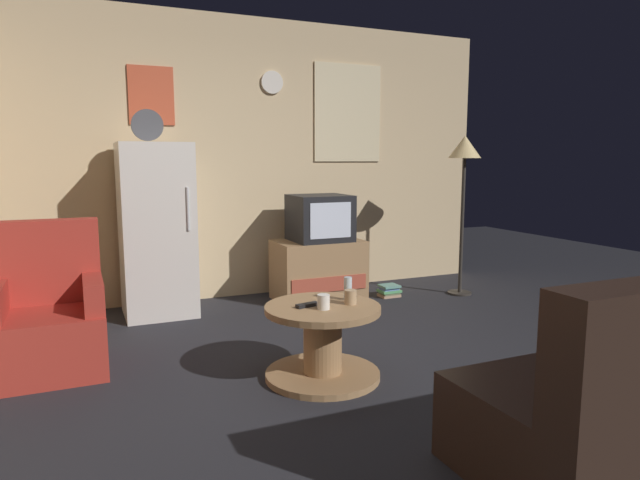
# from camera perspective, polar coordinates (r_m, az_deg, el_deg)

# --- Properties ---
(ground_plane) EXTENTS (12.00, 12.00, 0.00)m
(ground_plane) POSITION_cam_1_polar(r_m,az_deg,el_deg) (3.63, 4.69, -13.82)
(ground_plane) COLOR #232328
(wall_with_art) EXTENTS (5.20, 0.12, 2.71)m
(wall_with_art) POSITION_cam_1_polar(r_m,az_deg,el_deg) (5.64, -7.11, 8.22)
(wall_with_art) COLOR #D1B284
(wall_with_art) RESTS_ON ground_plane
(fridge) EXTENTS (0.60, 0.62, 1.77)m
(fridge) POSITION_cam_1_polar(r_m,az_deg,el_deg) (5.06, -16.36, 1.05)
(fridge) COLOR silver
(fridge) RESTS_ON ground_plane
(tv_stand) EXTENTS (0.84, 0.53, 0.58)m
(tv_stand) POSITION_cam_1_polar(r_m,az_deg,el_deg) (5.44, -0.17, -3.09)
(tv_stand) COLOR #9E754C
(tv_stand) RESTS_ON ground_plane
(crt_tv) EXTENTS (0.54, 0.51, 0.44)m
(crt_tv) POSITION_cam_1_polar(r_m,az_deg,el_deg) (5.36, -0.01, 2.28)
(crt_tv) COLOR black
(crt_tv) RESTS_ON tv_stand
(standing_lamp) EXTENTS (0.32, 0.32, 1.59)m
(standing_lamp) POSITION_cam_1_polar(r_m,az_deg,el_deg) (5.72, 14.54, 7.99)
(standing_lamp) COLOR #332D28
(standing_lamp) RESTS_ON ground_plane
(coffee_table) EXTENTS (0.72, 0.72, 0.47)m
(coffee_table) POSITION_cam_1_polar(r_m,az_deg,el_deg) (3.53, 0.27, -10.38)
(coffee_table) COLOR #9E754C
(coffee_table) RESTS_ON ground_plane
(wine_glass) EXTENTS (0.05, 0.05, 0.15)m
(wine_glass) POSITION_cam_1_polar(r_m,az_deg,el_deg) (3.58, 2.87, -4.97)
(wine_glass) COLOR silver
(wine_glass) RESTS_ON coffee_table
(mug_ceramic_white) EXTENTS (0.08, 0.08, 0.09)m
(mug_ceramic_white) POSITION_cam_1_polar(r_m,az_deg,el_deg) (3.37, 0.36, -6.34)
(mug_ceramic_white) COLOR silver
(mug_ceramic_white) RESTS_ON coffee_table
(mug_ceramic_tan) EXTENTS (0.08, 0.08, 0.09)m
(mug_ceramic_tan) POSITION_cam_1_polar(r_m,az_deg,el_deg) (3.49, 3.13, -5.84)
(mug_ceramic_tan) COLOR tan
(mug_ceramic_tan) RESTS_ON coffee_table
(remote_control) EXTENTS (0.16, 0.07, 0.02)m
(remote_control) POSITION_cam_1_polar(r_m,az_deg,el_deg) (3.44, -1.30, -6.65)
(remote_control) COLOR black
(remote_control) RESTS_ON coffee_table
(armchair) EXTENTS (0.68, 0.68, 0.96)m
(armchair) POSITION_cam_1_polar(r_m,az_deg,el_deg) (4.05, -26.06, -7.24)
(armchair) COLOR #A52D23
(armchair) RESTS_ON ground_plane
(book_stack) EXTENTS (0.21, 0.17, 0.12)m
(book_stack) POSITION_cam_1_polar(r_m,az_deg,el_deg) (5.62, 7.08, -5.18)
(book_stack) COLOR tan
(book_stack) RESTS_ON ground_plane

